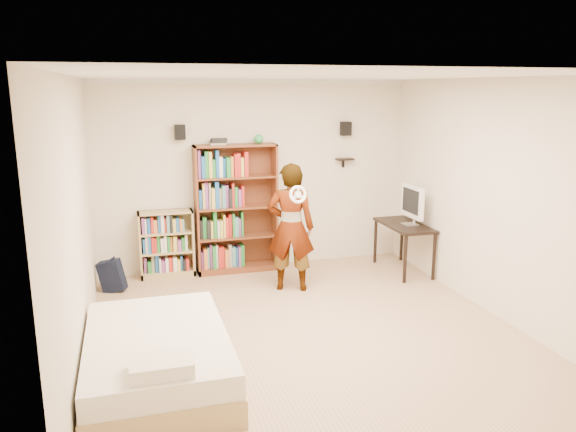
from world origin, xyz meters
name	(u,v)px	position (x,y,z in m)	size (l,w,h in m)	color
ground	(308,334)	(0.00, 0.00, 0.00)	(4.50, 5.00, 0.01)	tan
room_shell	(310,172)	(0.00, 0.00, 1.76)	(4.52, 5.02, 2.71)	beige
crown_molding	(310,79)	(0.00, 0.00, 2.67)	(4.50, 5.00, 0.06)	silver
speaker_left	(180,132)	(-1.05, 2.40, 2.00)	(0.14, 0.12, 0.20)	black
speaker_right	(346,129)	(1.35, 2.40, 2.00)	(0.14, 0.12, 0.20)	black
wall_shelf	(345,159)	(1.35, 2.41, 1.55)	(0.25, 0.16, 0.03)	black
tall_bookshelf	(236,209)	(-0.31, 2.33, 0.91)	(1.15, 0.34, 1.82)	brown
low_bookshelf	(167,244)	(-1.30, 2.36, 0.47)	(0.74, 0.28, 0.93)	tan
computer_desk	(403,247)	(1.97, 1.65, 0.35)	(0.51, 1.02, 0.70)	black
imac	(411,206)	(2.02, 1.58, 0.97)	(0.11, 0.56, 0.56)	white
daybed	(157,352)	(-1.61, -0.56, 0.28)	(1.25, 1.92, 0.57)	silver
person	(291,227)	(0.21, 1.38, 0.83)	(0.61, 0.40, 1.67)	black
wii_wheel	(298,194)	(0.21, 1.07, 1.32)	(0.22, 0.22, 0.04)	white
navy_bag	(112,275)	(-2.04, 1.94, 0.21)	(0.32, 0.21, 0.43)	black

